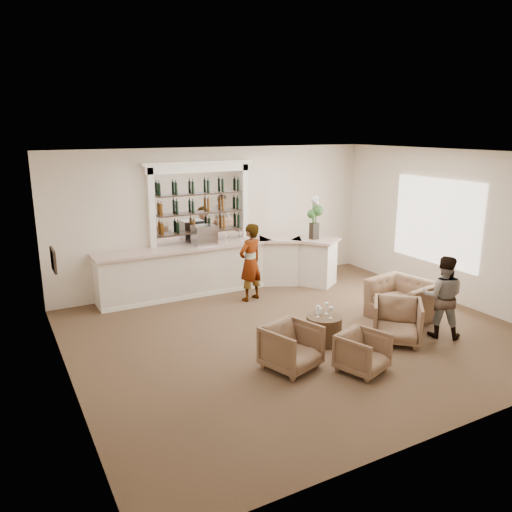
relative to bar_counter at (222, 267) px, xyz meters
The scene contains 19 objects.
ground 3.05m from the bar_counter, 86.88° to the right, with size 8.00×8.00×0.00m, color brown.
room_shell 2.91m from the bar_counter, 81.89° to the right, with size 8.04×7.02×3.32m.
bar_counter is the anchor object (origin of this frame).
back_bar_alcove 1.55m from the bar_counter, 129.15° to the left, with size 2.64×0.25×3.00m.
cocktail_table 3.57m from the bar_counter, 84.12° to the right, with size 0.63×0.63×0.50m, color #49341F.
sommelier 0.97m from the bar_counter, 72.03° to the right, with size 0.63×0.41×1.73m, color gray.
guest 4.94m from the bar_counter, 60.64° to the right, with size 0.74×0.58×1.52m, color gray.
armchair_left 4.14m from the bar_counter, 99.30° to the right, with size 0.78×0.80×0.73m, color brown.
armchair_center 4.72m from the bar_counter, 86.86° to the right, with size 0.68×0.70×0.64m, color brown.
armchair_right 4.40m from the bar_counter, 69.46° to the right, with size 0.82×0.85×0.77m, color brown.
armchair_far 4.12m from the bar_counter, 53.25° to the right, with size 1.19×1.04×0.78m, color brown.
espresso_machine 0.88m from the bar_counter, 167.32° to the left, with size 0.50×0.42×0.44m, color #B2B2B7.
flower_vase 2.52m from the bar_counter, 15.61° to the right, with size 0.27×0.27×1.03m.
wine_glass_bar_left 0.86m from the bar_counter, ahead, with size 0.07×0.07×0.21m, color white, non-canonical shape.
wine_glass_bar_right 0.68m from the bar_counter, 11.96° to the left, with size 0.07×0.07×0.21m, color white, non-canonical shape.
wine_glass_tbl_a 3.51m from the bar_counter, 86.02° to the right, with size 0.07×0.07×0.21m, color white, non-canonical shape.
wine_glass_tbl_b 3.49m from the bar_counter, 82.36° to the right, with size 0.07×0.07×0.21m, color white, non-canonical shape.
wine_glass_tbl_c 3.69m from the bar_counter, 83.71° to the right, with size 0.07×0.07×0.21m, color white, non-canonical shape.
napkin_holder 3.41m from the bar_counter, 84.22° to the right, with size 0.08×0.08×0.12m, color white.
Camera 1 is at (-4.79, -7.23, 3.73)m, focal length 35.00 mm.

